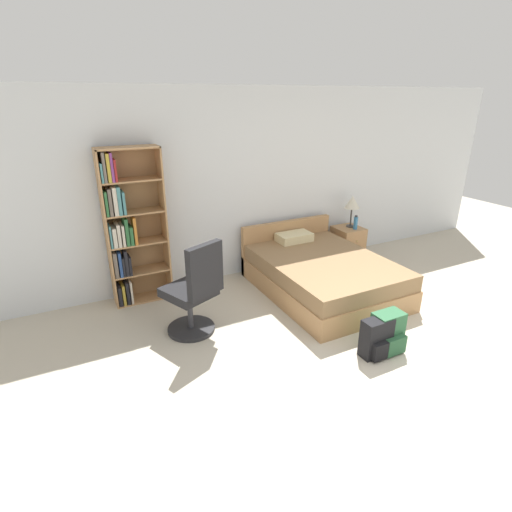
{
  "coord_description": "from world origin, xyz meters",
  "views": [
    {
      "loc": [
        -2.55,
        -1.79,
        2.47
      ],
      "look_at": [
        -0.63,
        1.98,
        0.76
      ],
      "focal_mm": 28.0,
      "sensor_mm": 36.0,
      "label": 1
    }
  ],
  "objects_px": {
    "water_bottle": "(356,223)",
    "backpack_green": "(388,333)",
    "backpack_black": "(377,339)",
    "bed": "(320,273)",
    "office_chair": "(195,293)",
    "bookshelf": "(128,229)",
    "nightstand": "(347,243)",
    "table_lamp": "(352,203)"
  },
  "relations": [
    {
      "from": "bed",
      "to": "backpack_green",
      "type": "relative_size",
      "value": 4.73
    },
    {
      "from": "backpack_green",
      "to": "backpack_black",
      "type": "bearing_deg",
      "value": -171.3
    },
    {
      "from": "bookshelf",
      "to": "water_bottle",
      "type": "xyz_separation_m",
      "value": [
        3.38,
        -0.21,
        -0.33
      ]
    },
    {
      "from": "backpack_green",
      "to": "bookshelf",
      "type": "bearing_deg",
      "value": 132.63
    },
    {
      "from": "bookshelf",
      "to": "nightstand",
      "type": "distance_m",
      "value": 3.41
    },
    {
      "from": "office_chair",
      "to": "backpack_green",
      "type": "xyz_separation_m",
      "value": [
        1.66,
        -1.18,
        -0.3
      ]
    },
    {
      "from": "office_chair",
      "to": "water_bottle",
      "type": "relative_size",
      "value": 4.96
    },
    {
      "from": "nightstand",
      "to": "table_lamp",
      "type": "distance_m",
      "value": 0.66
    },
    {
      "from": "table_lamp",
      "to": "backpack_black",
      "type": "height_order",
      "value": "table_lamp"
    },
    {
      "from": "table_lamp",
      "to": "backpack_black",
      "type": "relative_size",
      "value": 1.24
    },
    {
      "from": "water_bottle",
      "to": "backpack_green",
      "type": "distance_m",
      "value": 2.47
    },
    {
      "from": "bed",
      "to": "backpack_black",
      "type": "relative_size",
      "value": 4.89
    },
    {
      "from": "water_bottle",
      "to": "table_lamp",
      "type": "bearing_deg",
      "value": 83.76
    },
    {
      "from": "table_lamp",
      "to": "backpack_black",
      "type": "xyz_separation_m",
      "value": [
        -1.45,
        -2.24,
        -0.72
      ]
    },
    {
      "from": "bookshelf",
      "to": "backpack_black",
      "type": "distance_m",
      "value": 3.11
    },
    {
      "from": "backpack_green",
      "to": "bed",
      "type": "bearing_deg",
      "value": 82.84
    },
    {
      "from": "water_bottle",
      "to": "backpack_black",
      "type": "xyz_separation_m",
      "value": [
        -1.44,
        -2.11,
        -0.44
      ]
    },
    {
      "from": "bookshelf",
      "to": "backpack_green",
      "type": "bearing_deg",
      "value": -47.37
    },
    {
      "from": "backpack_black",
      "to": "office_chair",
      "type": "bearing_deg",
      "value": 140.95
    },
    {
      "from": "bed",
      "to": "backpack_green",
      "type": "xyz_separation_m",
      "value": [
        -0.18,
        -1.45,
        -0.05
      ]
    },
    {
      "from": "water_bottle",
      "to": "nightstand",
      "type": "bearing_deg",
      "value": 108.38
    },
    {
      "from": "bed",
      "to": "office_chair",
      "type": "relative_size",
      "value": 1.82
    },
    {
      "from": "water_bottle",
      "to": "backpack_green",
      "type": "height_order",
      "value": "water_bottle"
    },
    {
      "from": "bookshelf",
      "to": "water_bottle",
      "type": "distance_m",
      "value": 3.4
    },
    {
      "from": "backpack_black",
      "to": "backpack_green",
      "type": "distance_m",
      "value": 0.17
    },
    {
      "from": "bookshelf",
      "to": "nightstand",
      "type": "height_order",
      "value": "bookshelf"
    },
    {
      "from": "table_lamp",
      "to": "water_bottle",
      "type": "relative_size",
      "value": 2.28
    },
    {
      "from": "nightstand",
      "to": "water_bottle",
      "type": "relative_size",
      "value": 2.38
    },
    {
      "from": "bookshelf",
      "to": "office_chair",
      "type": "xyz_separation_m",
      "value": [
        0.44,
        -1.1,
        -0.46
      ]
    },
    {
      "from": "office_chair",
      "to": "nightstand",
      "type": "bearing_deg",
      "value": 19.11
    },
    {
      "from": "bed",
      "to": "nightstand",
      "type": "distance_m",
      "value": 1.29
    },
    {
      "from": "bookshelf",
      "to": "bed",
      "type": "distance_m",
      "value": 2.54
    },
    {
      "from": "water_bottle",
      "to": "office_chair",
      "type": "bearing_deg",
      "value": -162.98
    },
    {
      "from": "office_chair",
      "to": "table_lamp",
      "type": "bearing_deg",
      "value": 19.33
    },
    {
      "from": "office_chair",
      "to": "nightstand",
      "type": "relative_size",
      "value": 2.08
    },
    {
      "from": "bed",
      "to": "water_bottle",
      "type": "distance_m",
      "value": 1.31
    },
    {
      "from": "table_lamp",
      "to": "water_bottle",
      "type": "distance_m",
      "value": 0.32
    },
    {
      "from": "bed",
      "to": "office_chair",
      "type": "bearing_deg",
      "value": -171.88
    },
    {
      "from": "table_lamp",
      "to": "water_bottle",
      "type": "xyz_separation_m",
      "value": [
        -0.01,
        -0.14,
        -0.29
      ]
    },
    {
      "from": "table_lamp",
      "to": "nightstand",
      "type": "bearing_deg",
      "value": -149.34
    },
    {
      "from": "nightstand",
      "to": "table_lamp",
      "type": "xyz_separation_m",
      "value": [
        0.05,
        0.03,
        0.65
      ]
    },
    {
      "from": "bookshelf",
      "to": "backpack_green",
      "type": "relative_size",
      "value": 4.57
    }
  ]
}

